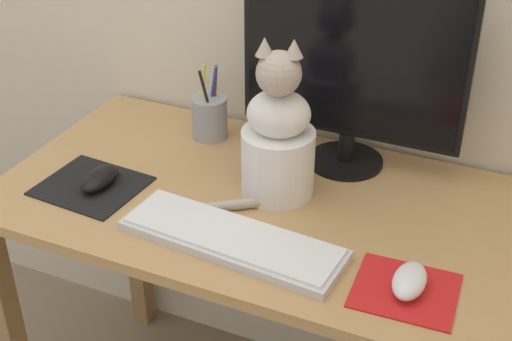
% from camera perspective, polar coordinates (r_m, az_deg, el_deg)
% --- Properties ---
extents(desk, '(1.23, 0.61, 0.76)m').
position_cam_1_polar(desk, '(1.55, 2.33, -6.34)').
color(desk, tan).
rests_on(desk, ground_plane).
extents(monitor, '(0.49, 0.17, 0.43)m').
position_cam_1_polar(monitor, '(1.53, 7.69, 8.07)').
color(monitor, black).
rests_on(monitor, desk).
extents(keyboard, '(0.45, 0.17, 0.02)m').
position_cam_1_polar(keyboard, '(1.36, -1.92, -5.49)').
color(keyboard, silver).
rests_on(keyboard, desk).
extents(mousepad_left, '(0.22, 0.20, 0.00)m').
position_cam_1_polar(mousepad_left, '(1.57, -13.03, -1.21)').
color(mousepad_left, black).
rests_on(mousepad_left, desk).
extents(mousepad_right, '(0.19, 0.16, 0.00)m').
position_cam_1_polar(mousepad_right, '(1.28, 11.85, -9.38)').
color(mousepad_right, red).
rests_on(mousepad_right, desk).
extents(computer_mouse_left, '(0.06, 0.11, 0.04)m').
position_cam_1_polar(computer_mouse_left, '(1.56, -12.39, -0.61)').
color(computer_mouse_left, black).
rests_on(computer_mouse_left, mousepad_left).
extents(computer_mouse_right, '(0.06, 0.10, 0.04)m').
position_cam_1_polar(computer_mouse_right, '(1.27, 12.18, -8.62)').
color(computer_mouse_right, white).
rests_on(computer_mouse_right, mousepad_right).
extents(cat, '(0.20, 0.23, 0.35)m').
position_cam_1_polar(cat, '(1.45, 1.76, 2.55)').
color(cat, white).
rests_on(cat, desk).
extents(pen_cup, '(0.08, 0.08, 0.18)m').
position_cam_1_polar(pen_cup, '(1.71, -3.73, 4.31)').
color(pen_cup, '#99999E').
rests_on(pen_cup, desk).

